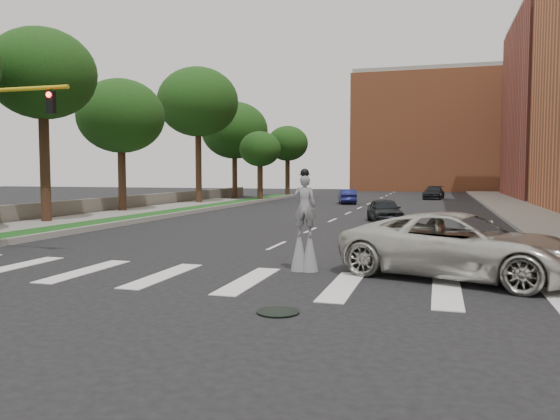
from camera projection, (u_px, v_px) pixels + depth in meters
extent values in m
plane|color=black|center=(189.00, 286.00, 14.17)|extent=(160.00, 160.00, 0.00)
cube|color=#134314|center=(163.00, 214.00, 36.52)|extent=(2.00, 60.00, 0.25)
cube|color=#979792|center=(177.00, 214.00, 36.22)|extent=(0.20, 60.00, 0.28)
cube|color=slate|center=(15.00, 228.00, 27.78)|extent=(4.00, 60.00, 0.18)
cube|color=slate|center=(541.00, 217.00, 34.63)|extent=(5.00, 90.00, 0.18)
cube|color=#5E5850|center=(109.00, 205.00, 39.93)|extent=(0.50, 56.00, 1.10)
cylinder|color=black|center=(278.00, 312.00, 11.41)|extent=(0.90, 0.90, 0.04)
cube|color=#CB6A3F|center=(438.00, 134.00, 86.59)|extent=(26.00, 14.00, 18.00)
cylinder|color=gold|center=(5.00, 90.00, 18.97)|extent=(5.20, 0.14, 0.14)
cube|color=black|center=(51.00, 102.00, 18.48)|extent=(0.28, 0.18, 0.75)
cylinder|color=#FF0C0C|center=(49.00, 95.00, 18.37)|extent=(0.18, 0.06, 0.18)
cylinder|color=#331F14|center=(310.00, 254.00, 16.18)|extent=(0.07, 0.07, 1.03)
cylinder|color=#331F14|center=(299.00, 254.00, 16.25)|extent=(0.07, 0.07, 1.03)
cone|color=slate|center=(310.00, 250.00, 16.17)|extent=(0.52, 0.52, 1.29)
cone|color=slate|center=(299.00, 249.00, 16.24)|extent=(0.52, 0.52, 1.29)
imported|color=slate|center=(305.00, 206.00, 16.12)|extent=(0.69, 0.47, 1.83)
sphere|color=black|center=(305.00, 173.00, 16.05)|extent=(0.26, 0.26, 0.26)
cylinder|color=black|center=(305.00, 175.00, 16.05)|extent=(0.34, 0.34, 0.02)
cube|color=yellow|center=(306.00, 189.00, 16.22)|extent=(0.22, 0.05, 0.10)
imported|color=beige|center=(461.00, 246.00, 15.08)|extent=(7.19, 4.98, 1.82)
imported|color=black|center=(385.00, 210.00, 31.94)|extent=(2.75, 4.43, 1.41)
imported|color=navy|center=(347.00, 196.00, 50.64)|extent=(2.35, 4.32, 1.35)
imported|color=black|center=(434.00, 193.00, 59.12)|extent=(2.45, 5.06, 1.42)
cylinder|color=#331F14|center=(45.00, 163.00, 30.60)|extent=(0.56, 0.56, 6.92)
ellipsoid|color=black|center=(42.00, 74.00, 30.25)|extent=(5.91, 5.91, 5.02)
cylinder|color=#331F14|center=(122.00, 175.00, 39.19)|extent=(0.56, 0.56, 5.39)
ellipsoid|color=black|center=(121.00, 116.00, 38.89)|extent=(6.20, 6.20, 5.27)
cylinder|color=#331F14|center=(199.00, 163.00, 49.74)|extent=(0.56, 0.56, 7.44)
ellipsoid|color=black|center=(198.00, 102.00, 49.35)|extent=(7.35, 7.35, 6.25)
cylinder|color=#331F14|center=(235.00, 173.00, 60.60)|extent=(0.56, 0.56, 5.70)
ellipsoid|color=black|center=(234.00, 130.00, 60.27)|extent=(7.39, 7.39, 6.28)
cylinder|color=#331F14|center=(260.00, 180.00, 54.49)|extent=(0.56, 0.56, 4.21)
ellipsoid|color=black|center=(260.00, 149.00, 54.28)|extent=(4.13, 4.13, 3.51)
cylinder|color=#331F14|center=(288.00, 175.00, 65.77)|extent=(0.56, 0.56, 5.14)
ellipsoid|color=black|center=(288.00, 143.00, 65.51)|extent=(4.95, 4.95, 4.21)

